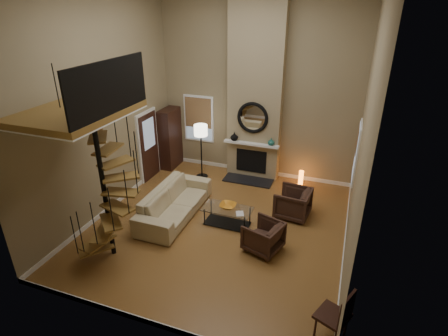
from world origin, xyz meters
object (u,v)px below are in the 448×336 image
(armchair_far, at_px, (266,238))
(floor_lamp, at_px, (201,135))
(side_chair, at_px, (338,315))
(armchair_near, at_px, (296,204))
(sofa, at_px, (174,202))
(accent_lamp, at_px, (301,178))
(hutch, at_px, (170,139))
(coffee_table, at_px, (227,214))

(armchair_far, height_order, floor_lamp, floor_lamp)
(side_chair, bearing_deg, armchair_near, 109.94)
(sofa, height_order, floor_lamp, floor_lamp)
(accent_lamp, xyz_separation_m, side_chair, (1.41, -5.22, 0.28))
(hutch, distance_m, coffee_table, 4.02)
(armchair_near, bearing_deg, sofa, -65.40)
(armchair_near, xyz_separation_m, armchair_far, (-0.37, -1.67, 0.00))
(armchair_far, relative_size, floor_lamp, 0.44)
(hutch, bearing_deg, floor_lamp, -18.67)
(hutch, distance_m, floor_lamp, 1.44)
(armchair_near, height_order, floor_lamp, floor_lamp)
(sofa, height_order, accent_lamp, sofa)
(armchair_far, xyz_separation_m, side_chair, (1.64, -1.85, 0.17))
(accent_lamp, bearing_deg, floor_lamp, -171.72)
(armchair_far, xyz_separation_m, accent_lamp, (0.23, 3.37, -0.10))
(floor_lamp, relative_size, accent_lamp, 3.44)
(coffee_table, relative_size, accent_lamp, 2.47)
(hutch, distance_m, armchair_far, 5.32)
(sofa, distance_m, armchair_far, 2.65)
(armchair_far, relative_size, coffee_table, 0.62)
(armchair_near, height_order, side_chair, side_chair)
(coffee_table, bearing_deg, armchair_near, 32.53)
(hutch, height_order, sofa, hutch)
(hutch, distance_m, side_chair, 7.76)
(armchair_far, height_order, side_chair, side_chair)
(armchair_near, bearing_deg, coffee_table, -52.20)
(armchair_far, xyz_separation_m, coffee_table, (-1.15, 0.70, -0.07))
(sofa, xyz_separation_m, coffee_table, (1.42, 0.06, -0.11))
(hutch, distance_m, sofa, 3.16)
(armchair_near, bearing_deg, side_chair, 25.21)
(floor_lamp, bearing_deg, sofa, -84.48)
(armchair_near, relative_size, coffee_table, 0.69)
(sofa, xyz_separation_m, side_chair, (4.21, -2.49, 0.13))
(armchair_near, xyz_separation_m, side_chair, (1.28, -3.52, 0.17))
(side_chair, bearing_deg, accent_lamp, 105.13)
(hutch, xyz_separation_m, armchair_near, (4.45, -1.69, -0.60))
(hutch, bearing_deg, sofa, -60.91)
(armchair_near, bearing_deg, hutch, -105.54)
(sofa, bearing_deg, armchair_near, -70.94)
(floor_lamp, distance_m, side_chair, 6.58)
(armchair_near, distance_m, side_chair, 3.75)
(sofa, bearing_deg, floor_lamp, 5.25)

